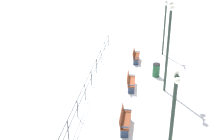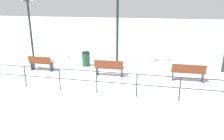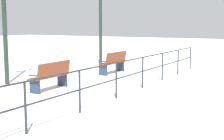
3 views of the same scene
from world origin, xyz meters
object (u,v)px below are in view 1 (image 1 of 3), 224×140
Objects in this scene: bench_second at (130,81)px; trash_bin at (156,70)px; bench_nearest at (124,119)px; lamppost_middle at (169,35)px; bench_third at (136,56)px; lamppost_near at (173,111)px; lamppost_far at (165,22)px.

trash_bin is at bearing 47.89° from bench_second.
bench_nearest is 5.48m from lamppost_middle.
bench_third is (0.01, 8.28, -0.03)m from bench_nearest.
bench_nearest is at bearing 133.13° from lamppost_near.
bench_nearest reaches higher than bench_third.
lamppost_near is at bearing -73.74° from bench_second.
lamppost_far is (2.03, 1.75, 2.16)m from bench_third.
lamppost_near is at bearing -86.41° from trash_bin.
lamppost_far is at bearing 41.42° from bench_third.
bench_third is at bearing 87.10° from bench_second.
bench_nearest is 1.84× the size of trash_bin.
trash_bin is (-0.51, 8.18, -2.11)m from lamppost_near.
bench_second is 0.30× the size of lamppost_middle.
bench_third is 10.85m from lamppost_near.
lamppost_middle is at bearing -90.00° from lamppost_far.
bench_third is 3.44m from lamppost_far.
lamppost_near is at bearing -46.64° from bench_nearest.
bench_second is 3.69m from lamppost_middle.
lamppost_middle is at bearing -74.97° from trash_bin.
lamppost_far reaches higher than trash_bin.
bench_nearest is at bearing -116.41° from lamppost_middle.
bench_second is 2.45m from trash_bin.
lamppost_far reaches higher than bench_third.
bench_second is 6.61m from lamppost_far.
lamppost_middle is 1.27× the size of lamppost_far.
trash_bin is (1.52, 6.01, -0.05)m from bench_nearest.
bench_nearest is at bearing -101.48° from lamppost_far.
trash_bin reaches higher than bench_third.
lamppost_far is (2.09, 5.89, 2.16)m from bench_second.
lamppost_near reaches higher than trash_bin.
lamppost_near reaches higher than bench_third.
bench_second is 1.77× the size of trash_bin.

